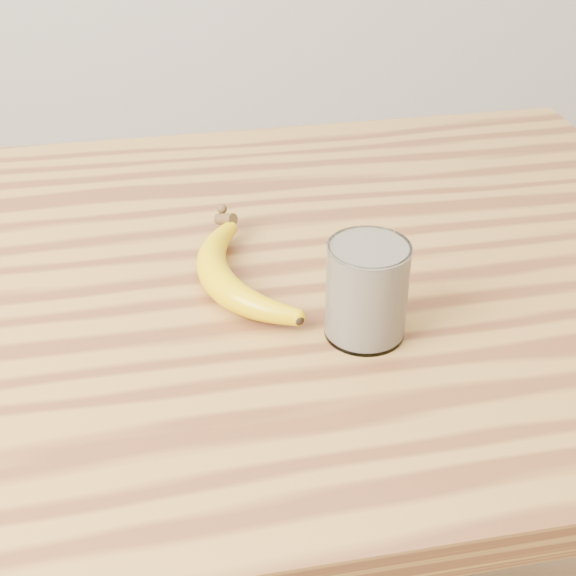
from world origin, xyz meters
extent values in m
cube|color=olive|center=(0.00, 0.00, 0.88)|extent=(1.20, 0.80, 0.04)
cylinder|color=brown|center=(0.54, 0.34, 0.43)|extent=(0.06, 0.06, 0.86)
cylinder|color=white|center=(0.14, -0.14, 0.95)|extent=(0.08, 0.08, 0.10)
torus|color=white|center=(0.14, -0.14, 1.00)|extent=(0.08, 0.08, 0.00)
cylinder|color=beige|center=(0.14, -0.14, 0.95)|extent=(0.07, 0.07, 0.09)
camera|label=1|loc=(-0.06, -0.75, 1.38)|focal=50.00mm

